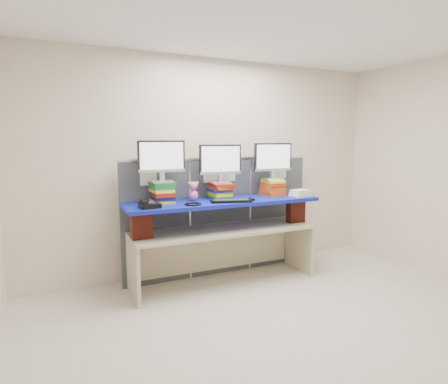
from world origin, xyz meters
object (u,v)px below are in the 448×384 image
monitor_center (220,161)px  monitor_right (273,159)px  blue_board (224,202)px  monitor_left (162,159)px  desk (224,240)px  desk_phone (149,205)px  keyboard (231,201)px

monitor_center → monitor_right: monitor_right is taller
monitor_right → monitor_center: bearing=-180.0°
monitor_center → monitor_right: size_ratio=1.00×
blue_board → monitor_left: bearing=170.7°
monitor_center → monitor_right: bearing=0.0°
desk → desk_phone: 1.08m
monitor_center → desk_phone: (-0.95, -0.23, -0.43)m
monitor_left → keyboard: bearing=-20.5°
monitor_center → desk_phone: 1.07m
desk → blue_board: size_ratio=0.96×
blue_board → monitor_left: size_ratio=4.36×
desk → keyboard: size_ratio=4.56×
monitor_left → desk_phone: (-0.22, -0.25, -0.48)m
monitor_left → keyboard: (0.73, -0.29, -0.50)m
monitor_left → monitor_right: monitor_left is taller
desk → keyboard: 0.53m
desk → monitor_left: 1.24m
monitor_left → monitor_center: (0.73, -0.01, -0.05)m
desk → monitor_right: monitor_right is taller
blue_board → desk: bearing=-178.9°
blue_board → monitor_left: monitor_left is taller
monitor_right → keyboard: size_ratio=1.09×
desk → monitor_left: monitor_left is taller
desk → keyboard: (0.01, -0.16, 0.50)m
monitor_center → desk_phone: monitor_center is taller
monitor_right → desk_phone: 1.77m
desk → monitor_right: 1.23m
keyboard → desk: bearing=110.7°
desk_phone → blue_board: bearing=4.5°
keyboard → desk_phone: desk_phone is taller
keyboard → monitor_center: bearing=106.9°
monitor_center → monitor_right: (0.75, -0.01, 0.02)m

